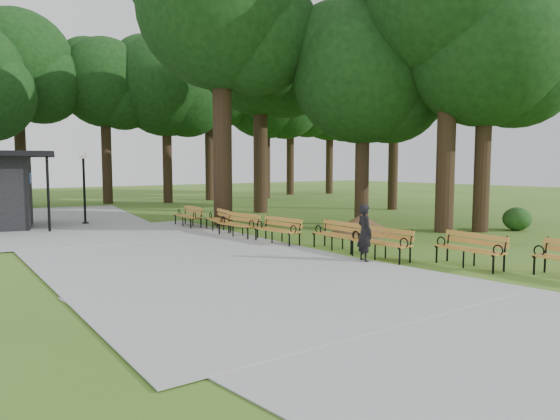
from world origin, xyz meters
TOP-DOWN VIEW (x-y plane):
  - ground at (0.00, 0.00)m, footprint 100.00×100.00m
  - path at (-4.00, 3.00)m, footprint 12.00×38.00m
  - person at (-0.27, -0.88)m, footprint 0.52×0.65m
  - lamp_post at (-3.67, 12.27)m, footprint 0.32×0.32m
  - dirt_mound at (3.55, 2.88)m, footprint 2.34×2.34m
  - bench_1 at (1.35, -2.94)m, footprint 0.74×1.93m
  - bench_2 at (0.38, -0.86)m, footprint 0.71×1.92m
  - bench_3 at (0.47, 0.93)m, footprint 0.67×1.91m
  - bench_4 at (-0.24, 3.02)m, footprint 0.81×1.95m
  - bench_5 at (-0.49, 5.01)m, footprint 0.83×1.96m
  - bench_6 at (-0.27, 6.77)m, footprint 1.04×1.99m
  - bench_7 at (-0.52, 8.83)m, footprint 0.77×1.94m
  - lawn_tree_1 at (5.78, 5.02)m, footprint 6.06×6.06m
  - lawn_tree_2 at (0.97, 8.49)m, footprint 6.97×6.97m
  - lawn_tree_3 at (7.79, 0.68)m, footprint 6.25×6.25m
  - lawn_tree_4 at (5.62, 12.34)m, footprint 7.01×7.01m
  - lawn_tree_5 at (12.68, 9.18)m, footprint 5.60×5.60m
  - tree_backdrop at (6.76, 22.93)m, footprint 35.43×10.02m
  - shrub_1 at (9.27, 0.00)m, footprint 1.07×1.07m

SIDE VIEW (x-z plane):
  - ground at x=0.00m, z-range 0.00..0.00m
  - shrub_1 at x=9.27m, z-range -0.46..0.46m
  - path at x=-4.00m, z-range 0.00..0.06m
  - dirt_mound at x=3.55m, z-range 0.00..0.76m
  - bench_1 at x=1.35m, z-range 0.00..0.88m
  - bench_2 at x=0.38m, z-range 0.00..0.88m
  - bench_3 at x=0.47m, z-range 0.00..0.88m
  - bench_4 at x=-0.24m, z-range 0.00..0.88m
  - bench_5 at x=-0.49m, z-range 0.00..0.88m
  - bench_6 at x=-0.27m, z-range 0.00..0.88m
  - bench_7 at x=-0.52m, z-range 0.00..0.88m
  - person at x=-0.27m, z-range 0.00..1.55m
  - lamp_post at x=-3.67m, z-range 0.69..3.84m
  - lawn_tree_1 at x=5.78m, z-range 1.70..11.21m
  - lawn_tree_3 at x=7.79m, z-range 1.96..12.20m
  - lawn_tree_5 at x=12.68m, z-range 2.36..12.78m
  - tree_backdrop at x=6.76m, z-range 0.00..16.01m
  - lawn_tree_4 at x=5.62m, z-range 2.54..14.74m
  - lawn_tree_2 at x=0.97m, z-range 2.75..15.39m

